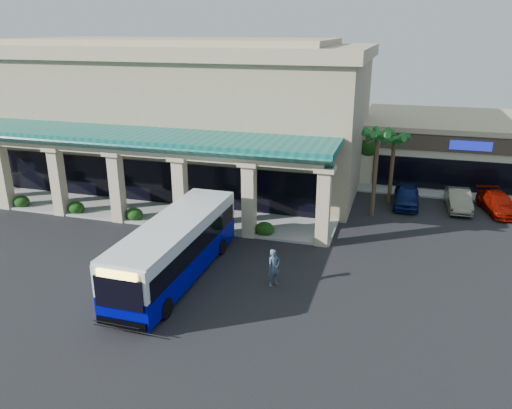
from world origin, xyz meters
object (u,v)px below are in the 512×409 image
(car_silver, at_px, (406,196))
(car_red, at_px, (498,203))
(transit_bus, at_px, (176,250))
(pedestrian, at_px, (274,267))
(car_white, at_px, (458,200))

(car_silver, height_order, car_red, car_silver)
(transit_bus, bearing_deg, car_silver, 53.38)
(car_red, bearing_deg, transit_bus, -152.03)
(transit_bus, height_order, pedestrian, transit_bus)
(car_white, bearing_deg, car_silver, -178.14)
(transit_bus, distance_m, car_silver, 18.48)
(car_white, xyz_separation_m, car_red, (2.59, 0.13, -0.04))
(car_white, bearing_deg, car_red, 0.29)
(transit_bus, xyz_separation_m, car_red, (17.27, 15.13, -0.89))
(pedestrian, distance_m, car_red, 19.04)
(car_red, bearing_deg, car_silver, 170.59)
(pedestrian, bearing_deg, car_white, 3.72)
(pedestrian, distance_m, car_silver, 15.41)
(transit_bus, distance_m, car_white, 21.00)
(pedestrian, bearing_deg, car_red, -2.53)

